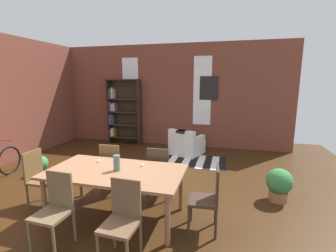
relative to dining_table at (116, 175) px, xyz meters
name	(u,v)px	position (x,y,z in m)	size (l,w,h in m)	color
ground_plane	(110,198)	(-0.40, 0.49, -0.69)	(10.07, 10.07, 0.00)	#39220E
back_wall_brick	(166,96)	(-0.40, 4.42, 0.93)	(7.83, 0.12, 3.24)	brown
window_pane_0	(131,90)	(-1.59, 4.35, 1.09)	(0.55, 0.02, 2.11)	white
window_pane_1	(202,91)	(0.80, 4.35, 1.09)	(0.55, 0.02, 2.11)	white
dining_table	(116,175)	(0.00, 0.00, 0.00)	(2.05, 1.08, 0.76)	#8E5F41
vase_on_table	(117,163)	(0.03, 0.00, 0.19)	(0.10, 0.10, 0.24)	#4C7266
tealight_candle_0	(99,161)	(-0.42, 0.26, 0.09)	(0.04, 0.04, 0.04)	silver
tealight_candle_1	(142,165)	(0.34, 0.25, 0.09)	(0.04, 0.04, 0.04)	silver
dining_chair_head_right	(209,197)	(1.40, 0.01, -0.18)	(0.43, 0.43, 0.95)	#3D2A20
dining_chair_near_right	(122,218)	(0.47, -0.77, -0.18)	(0.42, 0.42, 0.95)	brown
dining_chair_far_left	(112,166)	(-0.46, 0.77, -0.18)	(0.42, 0.42, 0.95)	brown
dining_chair_far_right	(159,170)	(0.46, 0.77, -0.18)	(0.41, 0.41, 0.95)	#3B3022
dining_chair_head_left	(40,177)	(-1.40, 0.00, -0.18)	(0.41, 0.41, 0.95)	brown
dining_chair_near_left	(55,207)	(-0.46, -0.77, -0.18)	(0.42, 0.42, 0.95)	brown
bookshelf_tall	(122,111)	(-1.84, 4.18, 0.41)	(1.13, 0.30, 2.15)	#2D2319
armchair_white	(186,145)	(0.48, 3.45, -0.41)	(1.02, 1.02, 0.75)	silver
potted_plant_by_shelf	(279,184)	(2.53, 1.17, -0.37)	(0.44, 0.44, 0.59)	#9E6042
potted_plant_corner	(41,165)	(-2.41, 1.10, -0.45)	(0.32, 0.32, 0.44)	#333338
potted_plant_window	(156,167)	(0.18, 1.43, -0.39)	(0.36, 0.36, 0.52)	#9E6042
striped_rug	(194,161)	(0.78, 2.88, -0.68)	(1.68, 1.06, 0.01)	black
framed_picture	(209,88)	(1.00, 4.34, 1.19)	(0.56, 0.03, 0.72)	black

